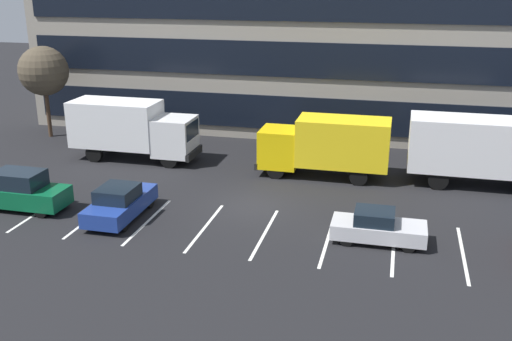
# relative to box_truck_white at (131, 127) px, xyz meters

# --- Properties ---
(ground_plane) EXTENTS (120.00, 120.00, 0.00)m
(ground_plane) POSITION_rel_box_truck_white_xyz_m (9.03, -5.71, -2.03)
(ground_plane) COLOR black
(office_building) EXTENTS (39.62, 12.14, 14.40)m
(office_building) POSITION_rel_box_truck_white_xyz_m (9.03, 12.24, 5.17)
(office_building) COLOR gray
(office_building) RESTS_ON ground_plane
(lot_markings) EXTENTS (19.74, 5.40, 0.01)m
(lot_markings) POSITION_rel_box_truck_white_xyz_m (9.03, -8.76, -2.03)
(lot_markings) COLOR silver
(lot_markings) RESTS_ON ground_plane
(box_truck_white) EXTENTS (7.79, 2.58, 3.61)m
(box_truck_white) POSITION_rel_box_truck_white_xyz_m (0.00, 0.00, 0.00)
(box_truck_white) COLOR white
(box_truck_white) RESTS_ON ground_plane
(box_truck_yellow_all) EXTENTS (7.33, 2.43, 3.40)m
(box_truck_yellow_all) POSITION_rel_box_truck_white_xyz_m (12.03, -0.44, -0.12)
(box_truck_yellow_all) COLOR yellow
(box_truck_yellow_all) RESTS_ON ground_plane
(box_truck_blue) EXTENTS (8.00, 2.65, 3.71)m
(box_truck_blue) POSITION_rel_box_truck_white_xyz_m (20.26, 0.03, 0.06)
(box_truck_blue) COLOR #194799
(box_truck_blue) RESTS_ON ground_plane
(sedan_navy) EXTENTS (1.88, 4.48, 1.60)m
(sedan_navy) POSITION_rel_box_truck_white_xyz_m (3.41, -8.63, -1.27)
(sedan_navy) COLOR navy
(sedan_navy) RESTS_ON ground_plane
(sedan_silver) EXTENTS (4.00, 1.68, 1.43)m
(sedan_silver) POSITION_rel_box_truck_white_xyz_m (15.31, -8.40, -1.36)
(sedan_silver) COLOR silver
(sedan_silver) RESTS_ON ground_plane
(suv_forest) EXTENTS (4.27, 1.81, 1.93)m
(suv_forest) POSITION_rel_box_truck_white_xyz_m (-1.67, -8.77, -1.10)
(suv_forest) COLOR #0C5933
(suv_forest) RESTS_ON ground_plane
(bare_tree) EXTENTS (3.37, 3.37, 6.32)m
(bare_tree) POSITION_rel_box_truck_white_xyz_m (-7.97, 3.51, 2.58)
(bare_tree) COLOR #473323
(bare_tree) RESTS_ON ground_plane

